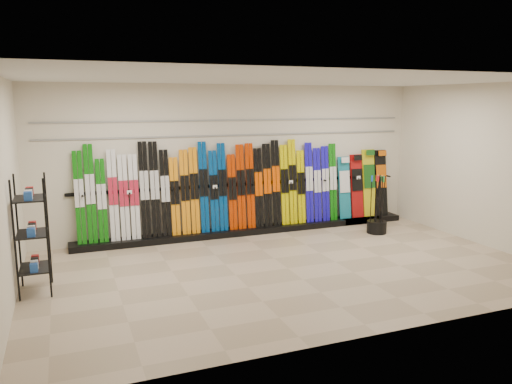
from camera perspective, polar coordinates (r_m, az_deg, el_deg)
name	(u,v)px	position (r m, az deg, el deg)	size (l,w,h in m)	color
floor	(288,268)	(8.19, 3.63, -8.70)	(8.00, 8.00, 0.00)	gray
back_wall	(237,160)	(10.13, -2.24, 3.70)	(8.00, 8.00, 0.00)	beige
left_wall	(5,194)	(7.15, -26.73, -0.18)	(5.00, 5.00, 0.00)	beige
right_wall	(484,165)	(10.18, 24.65, 2.80)	(5.00, 5.00, 0.00)	beige
ceiling	(290,79)	(7.75, 3.89, 12.77)	(8.00, 8.00, 0.00)	silver
ski_rack_base	(251,230)	(10.27, -0.59, -4.38)	(8.00, 0.40, 0.12)	black
skis	(218,189)	(9.90, -4.39, 0.32)	(5.37, 0.22, 1.81)	#0F680D
snowboards	(364,185)	(11.40, 12.21, 0.83)	(1.25, 0.23, 1.49)	#14728C
accessory_rack	(32,235)	(7.64, -24.20, -4.49)	(0.40, 0.60, 1.66)	black
pole_bin	(377,227)	(10.56, 13.62, -3.91)	(0.40, 0.40, 0.25)	black
ski_poles	(378,204)	(10.41, 13.78, -1.37)	(0.31, 0.31, 1.18)	black
slatwall_rail_0	(237,135)	(10.07, -2.22, 6.52)	(7.60, 0.02, 0.03)	gray
slatwall_rail_1	(237,120)	(10.05, -2.23, 8.22)	(7.60, 0.02, 0.03)	gray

